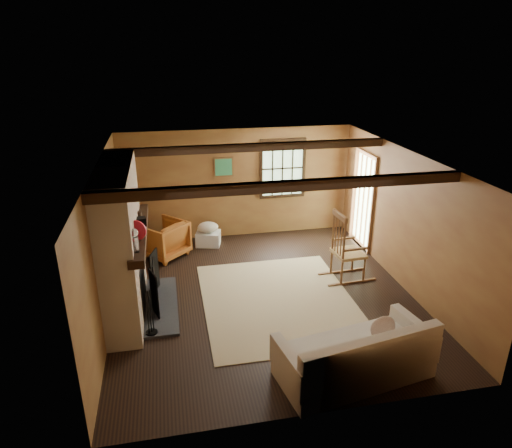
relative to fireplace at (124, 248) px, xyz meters
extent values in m
plane|color=black|center=(2.23, 0.00, -1.10)|extent=(5.50, 5.50, 0.00)
cube|color=olive|center=(2.23, 2.75, 0.10)|extent=(5.00, 0.02, 2.40)
cube|color=olive|center=(2.23, -2.75, 0.10)|extent=(5.00, 0.02, 2.40)
cube|color=olive|center=(-0.27, 0.00, 0.10)|extent=(0.02, 5.50, 2.40)
cube|color=olive|center=(4.73, 0.00, 0.10)|extent=(0.02, 5.50, 2.40)
cube|color=silver|center=(2.23, 0.00, 1.30)|extent=(5.00, 5.50, 0.02)
cube|color=black|center=(2.23, -1.20, 1.23)|extent=(5.00, 0.12, 0.14)
cube|color=black|center=(2.23, 1.20, 1.23)|extent=(5.00, 0.12, 0.14)
cube|color=black|center=(3.23, 2.72, 0.40)|extent=(1.02, 0.06, 1.32)
cube|color=#B8E7B0|center=(3.23, 2.75, 0.40)|extent=(0.90, 0.01, 1.20)
cube|color=black|center=(3.23, 2.73, 0.40)|extent=(0.90, 0.03, 0.02)
cube|color=brown|center=(4.70, 1.70, -0.10)|extent=(0.06, 1.00, 2.06)
cube|color=#B8E7B0|center=(4.72, 1.70, -0.10)|extent=(0.01, 0.80, 1.85)
cube|color=brown|center=(1.93, 2.72, 0.50)|extent=(0.42, 0.03, 0.42)
cube|color=#297B6A|center=(1.93, 2.71, 0.50)|extent=(0.36, 0.01, 0.36)
cube|color=#A65E40|center=(-0.02, 0.00, 0.10)|extent=(0.50, 2.20, 2.40)
cube|color=black|center=(0.05, 0.00, -0.65)|extent=(0.38, 1.00, 0.85)
cube|color=#323337|center=(0.48, 0.00, -1.08)|extent=(0.55, 1.80, 0.05)
cube|color=black|center=(0.26, 0.00, 0.25)|extent=(0.22, 2.30, 0.12)
cube|color=black|center=(0.41, -0.28, -0.69)|extent=(0.13, 0.36, 0.73)
cube|color=black|center=(0.41, 0.10, -0.69)|extent=(0.02, 0.37, 0.73)
cube|color=black|center=(0.41, 0.48, -0.69)|extent=(0.14, 0.36, 0.73)
cylinder|color=black|center=(0.35, -0.80, -1.04)|extent=(0.17, 0.17, 0.02)
cylinder|color=black|center=(0.31, -0.83, -0.70)|extent=(0.02, 0.02, 0.71)
cylinder|color=black|center=(0.35, -0.80, -0.70)|extent=(0.02, 0.02, 0.71)
cylinder|color=black|center=(0.38, -0.77, -0.70)|extent=(0.02, 0.02, 0.71)
cylinder|color=white|center=(0.25, -0.85, 0.42)|extent=(0.10, 0.10, 0.22)
sphere|color=white|center=(0.25, -0.85, 0.59)|extent=(0.12, 0.12, 0.12)
cylinder|color=red|center=(0.25, -0.44, 0.46)|extent=(0.30, 0.13, 0.30)
cube|color=black|center=(0.25, 0.13, 0.37)|extent=(0.26, 0.19, 0.13)
cylinder|color=black|center=(0.25, 0.48, 0.36)|extent=(0.09, 0.09, 0.11)
cylinder|color=black|center=(0.25, 0.52, 0.34)|extent=(0.07, 0.07, 0.07)
cube|color=tan|center=(2.43, -0.20, -1.10)|extent=(2.50, 3.00, 0.01)
cube|color=tan|center=(3.87, 0.34, -0.60)|extent=(0.55, 0.57, 0.06)
cube|color=brown|center=(3.65, 0.32, 0.14)|extent=(0.10, 0.51, 0.09)
cylinder|color=brown|center=(4.11, 0.14, -0.85)|extent=(0.04, 0.04, 0.49)
cylinder|color=brown|center=(4.07, 0.58, -0.85)|extent=(0.04, 0.04, 0.49)
cylinder|color=brown|center=(3.67, 0.10, -0.85)|extent=(0.04, 0.04, 0.49)
cylinder|color=brown|center=(3.63, 0.54, -0.85)|extent=(0.04, 0.04, 0.49)
cylinder|color=brown|center=(3.67, 0.10, -0.22)|extent=(0.04, 0.04, 0.83)
cylinder|color=brown|center=(3.63, 0.54, -0.22)|extent=(0.04, 0.04, 0.83)
cylinder|color=brown|center=(3.66, 0.21, -0.24)|extent=(0.02, 0.02, 0.69)
cylinder|color=brown|center=(3.65, 0.32, -0.24)|extent=(0.02, 0.02, 0.69)
cylinder|color=brown|center=(3.64, 0.43, -0.24)|extent=(0.02, 0.02, 0.69)
cube|color=brown|center=(3.89, 0.10, -0.42)|extent=(0.47, 0.08, 0.03)
cube|color=brown|center=(3.85, 0.58, -0.42)|extent=(0.47, 0.08, 0.03)
cube|color=brown|center=(3.89, 0.12, -1.09)|extent=(0.94, 0.12, 0.03)
cube|color=brown|center=(3.85, 0.56, -1.09)|extent=(0.94, 0.12, 0.03)
cube|color=silver|center=(2.94, -2.19, -0.89)|extent=(2.09, 1.22, 0.43)
cube|color=silver|center=(3.01, -2.55, -0.56)|extent=(1.95, 0.49, 0.54)
cube|color=silver|center=(2.03, -2.35, -0.69)|extent=(0.29, 0.89, 0.39)
cube|color=silver|center=(3.86, -2.02, -0.69)|extent=(0.29, 0.89, 0.39)
ellipsoid|color=silver|center=(3.41, -2.00, -0.56)|extent=(0.37, 0.18, 0.35)
cylinder|color=brown|center=(0.09, 2.42, -1.04)|extent=(0.43, 0.13, 0.13)
cylinder|color=brown|center=(0.23, 2.42, -1.04)|extent=(0.43, 0.13, 0.13)
cylinder|color=brown|center=(0.37, 2.42, -1.04)|extent=(0.43, 0.13, 0.13)
cylinder|color=brown|center=(0.09, 2.42, -0.91)|extent=(0.43, 0.13, 0.13)
cylinder|color=brown|center=(0.23, 2.42, -0.91)|extent=(0.43, 0.13, 0.13)
cylinder|color=brown|center=(0.37, 2.42, -0.91)|extent=(0.43, 0.13, 0.13)
cube|color=white|center=(1.50, 2.32, -0.95)|extent=(0.58, 0.49, 0.30)
ellipsoid|color=silver|center=(1.50, 2.32, -0.69)|extent=(0.53, 0.47, 0.22)
imported|color=#BF6026|center=(0.57, 1.96, -0.73)|extent=(1.14, 1.14, 0.74)
camera|label=1|loc=(0.75, -6.69, 2.96)|focal=32.00mm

